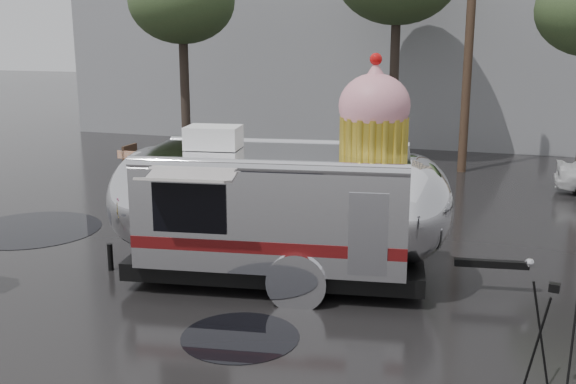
% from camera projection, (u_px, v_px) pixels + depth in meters
% --- Properties ---
extents(ground, '(120.00, 120.00, 0.00)m').
position_uv_depth(ground, '(218.00, 340.00, 10.00)').
color(ground, black).
rests_on(ground, ground).
extents(puddles, '(9.23, 9.93, 0.01)m').
position_uv_depth(puddles, '(65.00, 257.00, 13.70)').
color(puddles, black).
rests_on(puddles, ground).
extents(utility_pole, '(1.60, 0.28, 9.00)m').
position_uv_depth(utility_pole, '(470.00, 27.00, 21.11)').
color(utility_pole, '#473323').
rests_on(utility_pole, ground).
extents(tree_left, '(3.64, 3.64, 6.95)m').
position_uv_depth(tree_left, '(182.00, 2.00, 22.89)').
color(tree_left, '#382D26').
rests_on(tree_left, ground).
extents(barricade_row, '(4.30, 0.80, 1.00)m').
position_uv_depth(barricade_row, '(185.00, 163.00, 20.78)').
color(barricade_row, '#473323').
rests_on(barricade_row, ground).
extents(airstream_trailer, '(7.75, 3.71, 4.21)m').
position_uv_depth(airstream_trailer, '(283.00, 203.00, 12.09)').
color(airstream_trailer, silver).
rests_on(airstream_trailer, ground).
extents(tripod, '(0.60, 0.62, 1.53)m').
position_uv_depth(tripod, '(550.00, 331.00, 8.22)').
color(tripod, black).
rests_on(tripod, ground).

